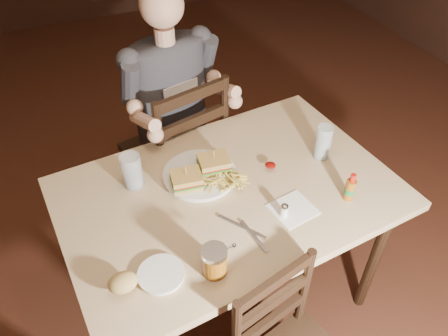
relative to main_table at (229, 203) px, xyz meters
name	(u,v)px	position (x,y,z in m)	size (l,w,h in m)	color
room_shell	(159,15)	(-0.14, 0.30, 0.70)	(7.00, 7.00, 7.00)	black
main_table	(229,203)	(0.00, 0.00, 0.00)	(1.40, 1.00, 0.77)	tan
chair_far	(175,152)	(-0.04, 0.64, -0.20)	(0.45, 0.50, 0.99)	black
diner	(173,81)	(-0.03, 0.60, 0.25)	(0.51, 0.40, 0.88)	#34343A
dinner_plate	(200,175)	(-0.08, 0.12, 0.08)	(0.30, 0.30, 0.02)	white
sandwich_left	(186,176)	(-0.15, 0.08, 0.14)	(0.12, 0.10, 0.10)	gold
sandwich_right	(214,160)	(-0.01, 0.12, 0.14)	(0.12, 0.10, 0.10)	gold
fries_pile	(222,180)	(-0.01, 0.03, 0.11)	(0.22, 0.16, 0.04)	#CDB750
ketchup_dollop	(270,165)	(0.21, 0.05, 0.10)	(0.05, 0.05, 0.01)	maroon
glass_left	(132,171)	(-0.34, 0.18, 0.15)	(0.08, 0.08, 0.15)	silver
glass_right	(323,142)	(0.45, 0.04, 0.15)	(0.07, 0.07, 0.16)	silver
hot_sauce	(351,187)	(0.41, -0.22, 0.14)	(0.04, 0.04, 0.13)	#864C0F
salt_shaker	(284,211)	(0.14, -0.20, 0.10)	(0.03, 0.03, 0.06)	white
syrup_dispenser	(214,261)	(-0.20, -0.33, 0.13)	(0.09, 0.09, 0.11)	#864C0F
napkin	(293,209)	(0.18, -0.19, 0.07)	(0.16, 0.15, 0.00)	white
knife	(242,227)	(-0.03, -0.20, 0.08)	(0.01, 0.20, 0.00)	silver
fork	(254,236)	(-0.01, -0.25, 0.08)	(0.01, 0.17, 0.01)	silver
side_plate	(161,275)	(-0.37, -0.28, 0.08)	(0.15, 0.15, 0.01)	white
bread_roll	(123,282)	(-0.49, -0.28, 0.11)	(0.10, 0.08, 0.06)	tan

